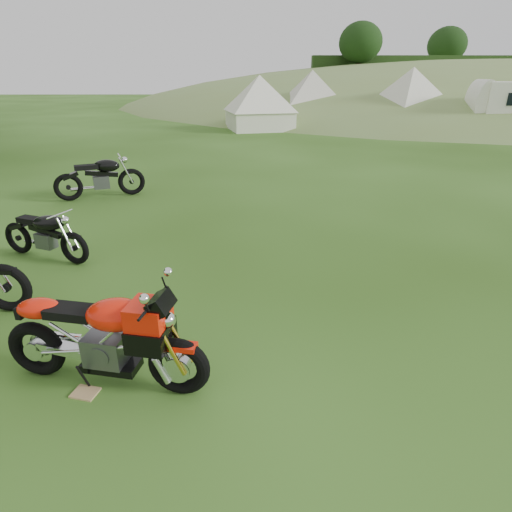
{
  "coord_description": "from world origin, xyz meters",
  "views": [
    {
      "loc": [
        0.11,
        -4.52,
        2.76
      ],
      "look_at": [
        0.17,
        0.4,
        0.65
      ],
      "focal_mm": 30.0,
      "sensor_mm": 36.0,
      "label": 1
    }
  ],
  "objects_px": {
    "sport_motorcycle": "(101,331)",
    "tent_right": "(410,99)",
    "plywood_board": "(85,393)",
    "vintage_moto_d": "(100,176)",
    "tent_left": "(259,103)",
    "vintage_moto_c": "(44,233)",
    "tent_mid": "(311,98)"
  },
  "relations": [
    {
      "from": "sport_motorcycle",
      "to": "tent_right",
      "type": "bearing_deg",
      "value": 76.12
    },
    {
      "from": "tent_right",
      "to": "plywood_board",
      "type": "bearing_deg",
      "value": -136.36
    },
    {
      "from": "sport_motorcycle",
      "to": "vintage_moto_d",
      "type": "distance_m",
      "value": 7.04
    },
    {
      "from": "sport_motorcycle",
      "to": "tent_left",
      "type": "bearing_deg",
      "value": 96.25
    },
    {
      "from": "plywood_board",
      "to": "vintage_moto_c",
      "type": "xyz_separation_m",
      "value": [
        -1.72,
        3.19,
        0.42
      ]
    },
    {
      "from": "plywood_board",
      "to": "vintage_moto_d",
      "type": "relative_size",
      "value": 0.11
    },
    {
      "from": "sport_motorcycle",
      "to": "vintage_moto_c",
      "type": "relative_size",
      "value": 1.18
    },
    {
      "from": "plywood_board",
      "to": "tent_right",
      "type": "bearing_deg",
      "value": 64.42
    },
    {
      "from": "plywood_board",
      "to": "vintage_moto_c",
      "type": "distance_m",
      "value": 3.65
    },
    {
      "from": "vintage_moto_c",
      "to": "vintage_moto_d",
      "type": "relative_size",
      "value": 0.83
    },
    {
      "from": "sport_motorcycle",
      "to": "vintage_moto_c",
      "type": "xyz_separation_m",
      "value": [
        -1.9,
        3.03,
        -0.15
      ]
    },
    {
      "from": "plywood_board",
      "to": "tent_right",
      "type": "relative_size",
      "value": 0.07
    },
    {
      "from": "tent_mid",
      "to": "vintage_moto_d",
      "type": "bearing_deg",
      "value": -119.08
    },
    {
      "from": "sport_motorcycle",
      "to": "vintage_moto_c",
      "type": "bearing_deg",
      "value": 133.51
    },
    {
      "from": "tent_left",
      "to": "tent_mid",
      "type": "distance_m",
      "value": 4.92
    },
    {
      "from": "tent_right",
      "to": "tent_left",
      "type": "bearing_deg",
      "value": 166.29
    },
    {
      "from": "vintage_moto_c",
      "to": "tent_right",
      "type": "distance_m",
      "value": 21.78
    },
    {
      "from": "sport_motorcycle",
      "to": "tent_left",
      "type": "relative_size",
      "value": 0.63
    },
    {
      "from": "tent_right",
      "to": "vintage_moto_d",
      "type": "bearing_deg",
      "value": -150.9
    },
    {
      "from": "plywood_board",
      "to": "vintage_moto_d",
      "type": "distance_m",
      "value": 7.16
    },
    {
      "from": "vintage_moto_c",
      "to": "sport_motorcycle",
      "type": "bearing_deg",
      "value": -35.31
    },
    {
      "from": "tent_mid",
      "to": "tent_right",
      "type": "bearing_deg",
      "value": -34.83
    },
    {
      "from": "tent_left",
      "to": "tent_mid",
      "type": "height_order",
      "value": "tent_mid"
    },
    {
      "from": "sport_motorcycle",
      "to": "tent_right",
      "type": "xyz_separation_m",
      "value": [
        10.05,
        21.21,
        0.86
      ]
    },
    {
      "from": "vintage_moto_c",
      "to": "tent_left",
      "type": "height_order",
      "value": "tent_left"
    },
    {
      "from": "vintage_moto_d",
      "to": "tent_left",
      "type": "xyz_separation_m",
      "value": [
        4.03,
        13.51,
        0.81
      ]
    },
    {
      "from": "tent_mid",
      "to": "tent_right",
      "type": "relative_size",
      "value": 0.97
    },
    {
      "from": "plywood_board",
      "to": "tent_left",
      "type": "distance_m",
      "value": 20.5
    },
    {
      "from": "plywood_board",
      "to": "sport_motorcycle",
      "type": "bearing_deg",
      "value": 41.65
    },
    {
      "from": "vintage_moto_c",
      "to": "tent_left",
      "type": "relative_size",
      "value": 0.54
    },
    {
      "from": "tent_right",
      "to": "tent_mid",
      "type": "bearing_deg",
      "value": 130.7
    },
    {
      "from": "vintage_moto_d",
      "to": "tent_right",
      "type": "distance_m",
      "value": 19.02
    }
  ]
}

